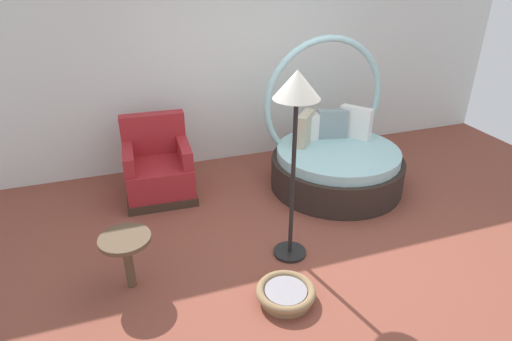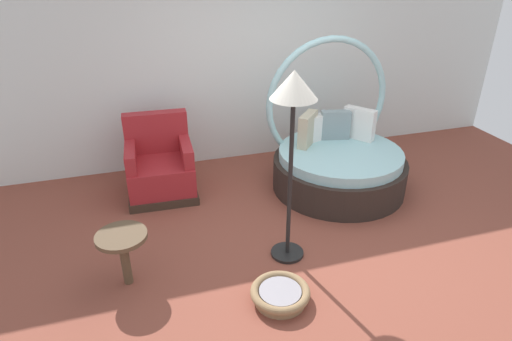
{
  "view_description": "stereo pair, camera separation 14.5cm",
  "coord_description": "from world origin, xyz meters",
  "px_view_note": "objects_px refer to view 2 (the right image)",
  "views": [
    {
      "loc": [
        -1.71,
        -3.34,
        2.66
      ],
      "look_at": [
        -0.36,
        0.57,
        0.55
      ],
      "focal_mm": 30.23,
      "sensor_mm": 36.0,
      "label": 1
    },
    {
      "loc": [
        -1.57,
        -3.39,
        2.66
      ],
      "look_at": [
        -0.36,
        0.57,
        0.55
      ],
      "focal_mm": 30.23,
      "sensor_mm": 36.0,
      "label": 2
    }
  ],
  "objects_px": {
    "pet_basket": "(280,294)",
    "floor_lamp": "(293,105)",
    "red_armchair": "(160,167)",
    "side_table": "(122,243)",
    "round_daybed": "(337,159)"
  },
  "relations": [
    {
      "from": "floor_lamp",
      "to": "round_daybed",
      "type": "bearing_deg",
      "value": 46.77
    },
    {
      "from": "round_daybed",
      "to": "red_armchair",
      "type": "xyz_separation_m",
      "value": [
        -2.12,
        0.47,
        -0.03
      ]
    },
    {
      "from": "pet_basket",
      "to": "side_table",
      "type": "height_order",
      "value": "side_table"
    },
    {
      "from": "round_daybed",
      "to": "side_table",
      "type": "xyz_separation_m",
      "value": [
        -2.59,
        -1.11,
        0.06
      ]
    },
    {
      "from": "pet_basket",
      "to": "floor_lamp",
      "type": "xyz_separation_m",
      "value": [
        0.28,
        0.58,
        1.46
      ]
    },
    {
      "from": "pet_basket",
      "to": "side_table",
      "type": "relative_size",
      "value": 0.98
    },
    {
      "from": "floor_lamp",
      "to": "red_armchair",
      "type": "bearing_deg",
      "value": 122.58
    },
    {
      "from": "pet_basket",
      "to": "side_table",
      "type": "distance_m",
      "value": 1.41
    },
    {
      "from": "floor_lamp",
      "to": "side_table",
      "type": "bearing_deg",
      "value": 178.51
    },
    {
      "from": "side_table",
      "to": "floor_lamp",
      "type": "distance_m",
      "value": 1.87
    },
    {
      "from": "pet_basket",
      "to": "floor_lamp",
      "type": "distance_m",
      "value": 1.59
    },
    {
      "from": "side_table",
      "to": "floor_lamp",
      "type": "bearing_deg",
      "value": -1.49
    },
    {
      "from": "pet_basket",
      "to": "side_table",
      "type": "xyz_separation_m",
      "value": [
        -1.22,
        0.62,
        0.35
      ]
    },
    {
      "from": "red_armchair",
      "to": "floor_lamp",
      "type": "bearing_deg",
      "value": -57.42
    },
    {
      "from": "round_daybed",
      "to": "floor_lamp",
      "type": "distance_m",
      "value": 1.97
    }
  ]
}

